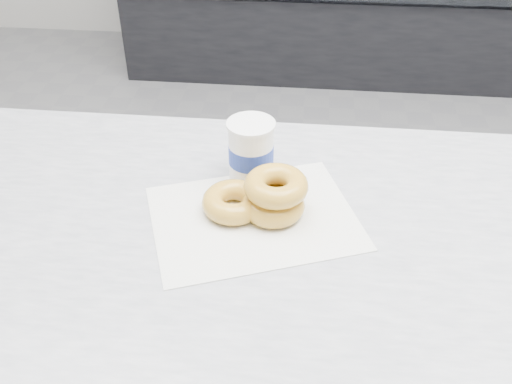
# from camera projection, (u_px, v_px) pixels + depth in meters

# --- Properties ---
(ground) EXTENTS (5.00, 5.00, 0.00)m
(ground) POSITION_uv_depth(u_px,v_px,m) (329.00, 324.00, 1.93)
(ground) COLOR gray
(ground) RESTS_ON ground
(wax_paper) EXTENTS (0.41, 0.36, 0.00)m
(wax_paper) POSITION_uv_depth(u_px,v_px,m) (254.00, 218.00, 0.97)
(wax_paper) COLOR silver
(wax_paper) RESTS_ON counter
(donut_single) EXTENTS (0.14, 0.14, 0.04)m
(donut_single) POSITION_uv_depth(u_px,v_px,m) (233.00, 202.00, 0.97)
(donut_single) COLOR gold
(donut_single) RESTS_ON wax_paper
(donut_stack) EXTENTS (0.15, 0.15, 0.08)m
(donut_stack) POSITION_uv_depth(u_px,v_px,m) (275.00, 195.00, 0.96)
(donut_stack) COLOR gold
(donut_stack) RESTS_ON wax_paper
(coffee_cup) EXTENTS (0.11, 0.11, 0.12)m
(coffee_cup) POSITION_uv_depth(u_px,v_px,m) (251.00, 150.00, 1.03)
(coffee_cup) COLOR white
(coffee_cup) RESTS_ON counter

